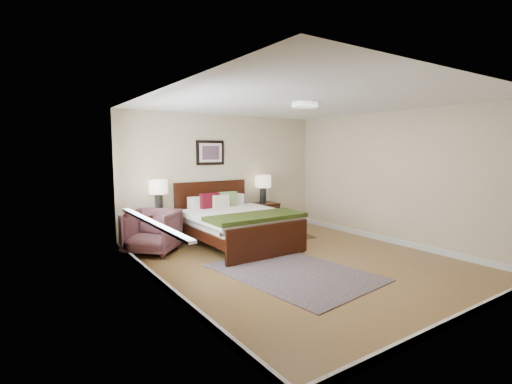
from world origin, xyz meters
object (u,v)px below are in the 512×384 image
(nightstand_right, at_px, (263,214))
(lamp_left, at_px, (158,189))
(lamp_right, at_px, (263,184))
(armchair, at_px, (152,232))
(bed, at_px, (236,218))
(nightstand_left, at_px, (160,219))
(rug_persian, at_px, (293,272))

(nightstand_right, height_order, lamp_left, lamp_left)
(lamp_right, height_order, armchair, lamp_right)
(bed, relative_size, armchair, 2.52)
(lamp_right, bearing_deg, nightstand_left, -179.48)
(nightstand_left, relative_size, lamp_left, 1.02)
(lamp_right, bearing_deg, rug_persian, -116.43)
(bed, relative_size, nightstand_left, 3.33)
(bed, bearing_deg, lamp_right, 34.01)
(nightstand_right, bearing_deg, lamp_right, 90.00)
(bed, height_order, nightstand_left, bed)
(lamp_left, relative_size, lamp_right, 1.00)
(nightstand_left, distance_m, armchair, 0.49)
(nightstand_left, height_order, armchair, armchair)
(nightstand_right, height_order, rug_persian, nightstand_right)
(lamp_right, xyz_separation_m, rug_persian, (-1.28, -2.58, -1.04))
(bed, xyz_separation_m, armchair, (-1.45, 0.38, -0.14))
(armchair, bearing_deg, rug_persian, -14.18)
(lamp_left, bearing_deg, armchair, -123.73)
(lamp_right, bearing_deg, nightstand_right, -90.00)
(lamp_right, xyz_separation_m, armchair, (-2.63, -0.41, -0.67))
(rug_persian, bearing_deg, bed, 79.73)
(nightstand_left, bearing_deg, rug_persian, -67.30)
(nightstand_right, relative_size, lamp_right, 1.01)
(nightstand_left, relative_size, armchair, 0.76)
(lamp_left, distance_m, lamp_right, 2.35)
(lamp_left, distance_m, armchair, 0.84)
(bed, xyz_separation_m, nightstand_right, (1.18, 0.78, -0.15))
(nightstand_right, distance_m, lamp_right, 0.67)
(armchair, height_order, rug_persian, armchair)
(nightstand_right, xyz_separation_m, lamp_right, (0.00, 0.01, 0.67))
(nightstand_left, bearing_deg, lamp_right, 0.52)
(nightstand_left, distance_m, lamp_right, 2.41)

